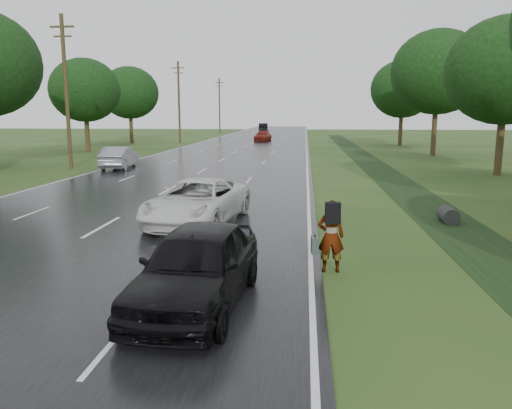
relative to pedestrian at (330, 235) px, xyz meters
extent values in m
cube|color=black|center=(-7.18, 40.87, -0.87)|extent=(14.00, 180.00, 0.04)
cube|color=silver|center=(-0.43, 40.87, -0.84)|extent=(0.12, 180.00, 0.01)
cube|color=silver|center=(-13.93, 40.87, -0.84)|extent=(0.12, 180.00, 0.01)
cube|color=silver|center=(-7.18, 40.87, -0.84)|extent=(0.12, 180.00, 0.01)
cube|color=black|center=(4.32, 15.87, -0.88)|extent=(2.20, 120.00, 0.01)
cylinder|color=#2D2D2D|center=(4.32, 5.87, -0.64)|extent=(0.56, 1.00, 0.56)
cylinder|color=#342915|center=(-16.38, 20.87, 4.11)|extent=(0.26, 0.26, 10.00)
cube|color=#342915|center=(-16.38, 20.87, 8.31)|extent=(1.60, 0.12, 0.12)
cube|color=#342915|center=(-16.38, 20.87, 7.71)|extent=(1.20, 0.10, 0.10)
cylinder|color=#342915|center=(-16.38, 50.87, 4.11)|extent=(0.26, 0.26, 10.00)
cube|color=#342915|center=(-16.38, 50.87, 8.31)|extent=(1.60, 0.12, 0.12)
cube|color=#342915|center=(-16.38, 50.87, 7.71)|extent=(1.20, 0.10, 0.10)
cylinder|color=#342915|center=(-16.38, 80.87, 4.11)|extent=(0.26, 0.26, 10.00)
cube|color=#342915|center=(-16.38, 80.87, 8.31)|extent=(1.60, 0.12, 0.12)
cube|color=#342915|center=(-16.38, 80.87, 7.71)|extent=(1.20, 0.10, 0.10)
cylinder|color=#342915|center=(11.02, 19.87, 0.87)|extent=(0.44, 0.44, 3.52)
ellipsoid|color=black|center=(11.02, 19.87, 5.26)|extent=(7.00, 7.00, 6.30)
cylinder|color=#342915|center=(10.62, 33.87, 1.19)|extent=(0.44, 0.44, 4.16)
ellipsoid|color=black|center=(10.62, 33.87, 6.27)|extent=(8.00, 8.00, 7.20)
cylinder|color=#342915|center=(10.32, 47.87, 0.95)|extent=(0.44, 0.44, 3.68)
ellipsoid|color=black|center=(10.32, 47.87, 5.49)|extent=(7.20, 7.20, 6.48)
cylinder|color=#342915|center=(-21.38, 34.87, 0.79)|extent=(0.44, 0.44, 3.36)
ellipsoid|color=black|center=(-21.38, 34.87, 4.95)|extent=(6.60, 6.60, 5.94)
cylinder|color=#342915|center=(-21.98, 48.87, 0.87)|extent=(0.44, 0.44, 3.52)
ellipsoid|color=black|center=(-21.98, 48.87, 5.26)|extent=(7.00, 7.00, 6.30)
imported|color=#A5998C|center=(0.02, 0.01, -0.03)|extent=(0.65, 0.44, 1.72)
cube|color=black|center=(0.03, -0.24, 0.58)|extent=(0.35, 0.22, 0.48)
cube|color=#30463D|center=(-0.35, 0.09, -0.26)|extent=(0.19, 0.49, 0.39)
cube|color=black|center=(-0.35, 0.09, -0.03)|extent=(0.05, 0.16, 0.03)
imported|color=silver|center=(-4.18, 4.74, -0.11)|extent=(3.27, 5.63, 1.47)
imported|color=black|center=(-2.64, -2.45, -0.07)|extent=(2.20, 4.72, 1.57)
imported|color=gray|center=(-12.98, 20.87, -0.11)|extent=(1.96, 4.61, 1.48)
imported|color=maroon|center=(-6.18, 54.92, -0.17)|extent=(2.19, 4.82, 1.37)
imported|color=black|center=(-8.99, 89.34, -0.01)|extent=(2.19, 5.23, 1.68)
camera|label=1|loc=(-0.63, -11.46, 2.81)|focal=35.00mm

